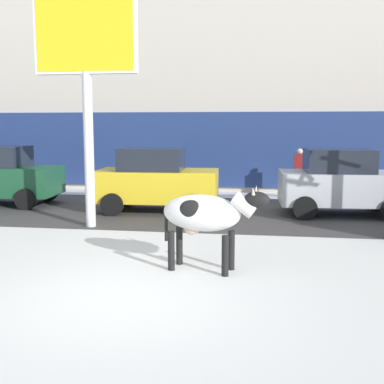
{
  "coord_description": "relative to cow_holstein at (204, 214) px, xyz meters",
  "views": [
    {
      "loc": [
        2.01,
        -6.6,
        2.54
      ],
      "look_at": [
        0.47,
        3.61,
        1.1
      ],
      "focal_mm": 45.38,
      "sensor_mm": 36.0,
      "label": 1
    }
  ],
  "objects": [
    {
      "name": "car_darkgreen_hatchback",
      "position": [
        -7.27,
        6.06,
        -0.07
      ],
      "size": [
        3.57,
        2.05,
        1.86
      ],
      "color": "#194C2D",
      "rests_on": "ground"
    },
    {
      "name": "ground_plane",
      "position": [
        -0.99,
        -1.58,
        -1.0
      ],
      "size": [
        120.0,
        120.0,
        0.0
      ],
      "primitive_type": "plane",
      "color": "white"
    },
    {
      "name": "pedestrian_by_cars",
      "position": [
        2.18,
        8.69,
        -0.12
      ],
      "size": [
        0.36,
        0.24,
        1.73
      ],
      "color": "#282833",
      "rests_on": "ground"
    },
    {
      "name": "building_facade",
      "position": [
        -0.99,
        12.99,
        5.48
      ],
      "size": [
        44.0,
        6.1,
        13.0
      ],
      "color": "beige",
      "rests_on": "ground"
    },
    {
      "name": "cow_holstein",
      "position": [
        0.0,
        0.0,
        0.0
      ],
      "size": [
        1.94,
        0.86,
        1.54
      ],
      "color": "silver",
      "rests_on": "ground"
    },
    {
      "name": "car_yellow_hatchback",
      "position": [
        -2.13,
        5.62,
        -0.07
      ],
      "size": [
        3.57,
        2.05,
        1.86
      ],
      "color": "gold",
      "rests_on": "ground"
    },
    {
      "name": "billboard",
      "position": [
        -3.27,
        3.23,
        3.31
      ],
      "size": [
        2.52,
        0.24,
        5.56
      ],
      "color": "silver",
      "rests_on": "ground"
    },
    {
      "name": "car_silver_hatchback",
      "position": [
        3.17,
        5.84,
        -0.07
      ],
      "size": [
        3.57,
        2.05,
        1.86
      ],
      "color": "#B7BABF",
      "rests_on": "ground"
    },
    {
      "name": "road_strip",
      "position": [
        -0.99,
        5.67,
        -1.0
      ],
      "size": [
        60.0,
        5.6,
        0.01
      ],
      "primitive_type": "cube",
      "color": "#423F3F",
      "rests_on": "ground"
    }
  ]
}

